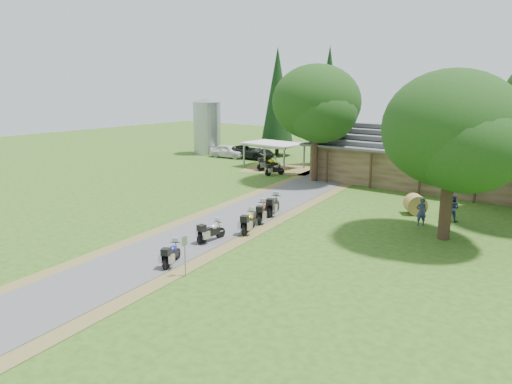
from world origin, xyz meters
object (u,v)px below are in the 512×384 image
Objects in this scene: lodge at (440,156)px; motorcycle_carport_a at (269,163)px; hay_bale at (415,204)px; car_white_sedan at (228,149)px; car_dark_suv at (250,148)px; motorcycle_carport_b at (275,169)px; motorcycle_row_d at (262,211)px; carport at (274,155)px; silo at (207,126)px; motorcycle_row_c at (249,221)px; motorcycle_row_e at (274,204)px; motorcycle_row_b at (211,230)px; motorcycle_row_a at (172,253)px.

lodge reaches higher than motorcycle_carport_a.
motorcycle_carport_a reaches higher than hay_bale.
lodge is at bearing -99.26° from car_white_sedan.
hay_bale is at bearing -122.78° from car_dark_suv.
lodge is 12.37× the size of motorcycle_carport_b.
lodge is at bearing -44.27° from motorcycle_row_d.
carport is at bearing -176.33° from lodge.
motorcycle_row_c is at bearing -42.70° from silo.
motorcycle_row_e is (-5.48, -15.76, -1.76)m from lodge.
carport reaches higher than motorcycle_carport_a.
lodge is 21.73m from car_dark_suv.
motorcycle_carport_b is at bearing 159.98° from hay_bale.
motorcycle_row_b is at bearing -118.45° from hay_bale.
hay_bale is (25.70, -11.14, -0.29)m from car_white_sedan.
motorcycle_row_b is 19.82m from motorcycle_carport_b.
hay_bale is at bearing -23.35° from carport.
motorcycle_row_c is 0.92× the size of motorcycle_carport_a.
lodge reaches higher than motorcycle_row_d.
motorcycle_row_a is (17.60, -28.25, -0.56)m from car_dark_suv.
lodge reaches higher than carport.
lodge is at bearing -47.38° from motorcycle_carport_b.
silo reaches higher than car_white_sedan.
motorcycle_carport_b is (-9.13, 15.30, -0.07)m from motorcycle_row_c.
car_white_sedan is 30.20m from motorcycle_row_b.
carport is 4.42× the size of hay_bale.
silo is 1.15× the size of carport.
car_dark_suv is 3.36× the size of motorcycle_row_b.
motorcycle_carport_a is (-10.93, 16.89, 0.06)m from motorcycle_row_c.
motorcycle_carport_b is (-13.49, -4.47, -1.86)m from lodge.
car_dark_suv is at bearing 74.96° from motorcycle_carport_b.
motorcycle_row_b is (23.06, -24.36, -2.68)m from silo.
motorcycle_carport_a is at bearing -121.40° from car_white_sedan.
motorcycle_row_e is 9.24m from hay_bale.
car_dark_suv reaches higher than motorcycle_row_e.
car_dark_suv is 24.10m from motorcycle_row_e.
motorcycle_row_b is at bearing -116.80° from motorcycle_carport_a.
car_white_sedan is 2.76× the size of motorcycle_row_e.
hay_bale is at bearing -85.74° from motorcycle_carport_b.
car_dark_suv is 3.51× the size of motorcycle_row_a.
motorcycle_row_a is at bearing 159.31° from motorcycle_row_d.
motorcycle_carport_a reaches higher than motorcycle_row_d.
lodge reaches higher than motorcycle_row_e.
lodge is 16.14m from carport.
motorcycle_carport_a is at bearing 31.01° from motorcycle_row_b.
carport is at bearing 16.24° from motorcycle_row_e.
motorcycle_row_e is 16.19m from motorcycle_carport_a.
silo is 3.87× the size of motorcycle_row_a.
lodge is at bearing 7.10° from carport.
car_white_sedan is 28.62m from motorcycle_row_c.
motorcycle_row_e is at bearing -120.39° from motorcycle_carport_b.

